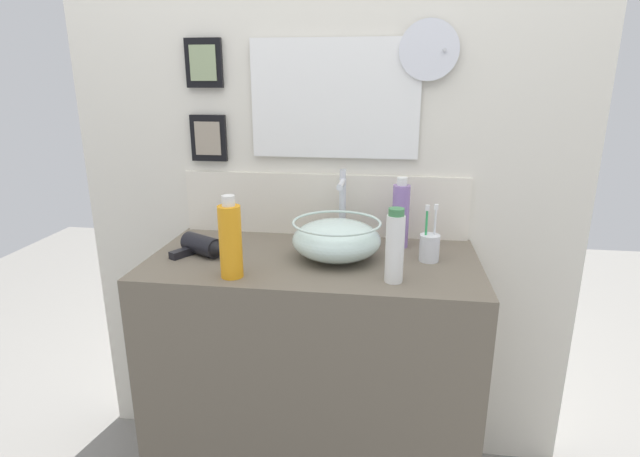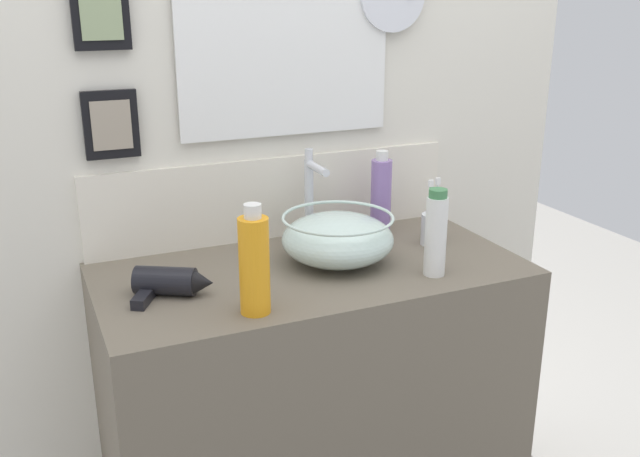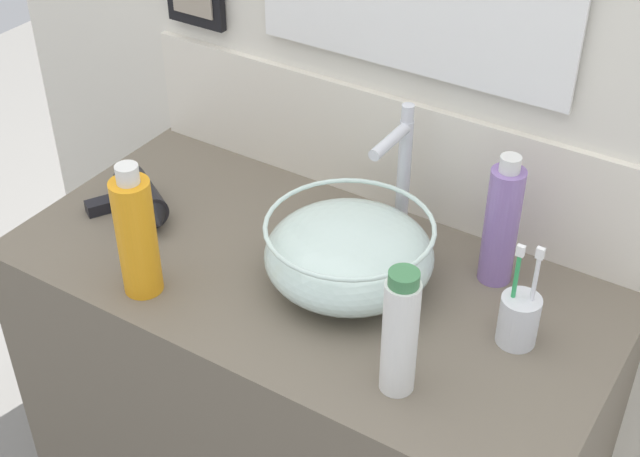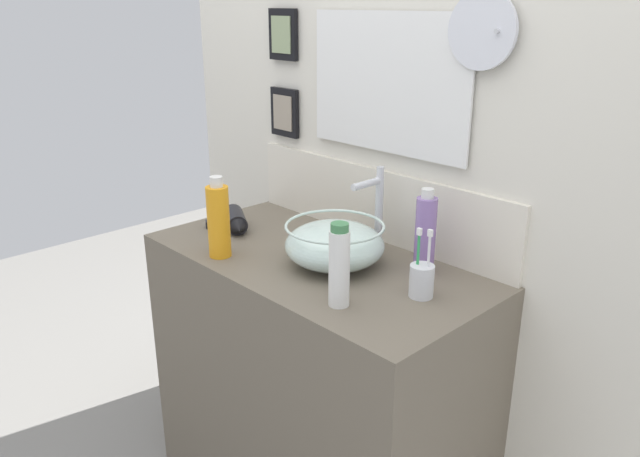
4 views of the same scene
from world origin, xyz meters
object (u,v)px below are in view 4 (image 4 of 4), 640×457
(toothbrush_cup, at_px, (422,280))
(hair_drier, at_px, (235,221))
(soap_dispenser, at_px, (339,266))
(spray_bottle, at_px, (425,234))
(faucet, at_px, (376,203))
(shampoo_bottle, at_px, (218,220))
(glass_bowl_sink, at_px, (335,244))

(toothbrush_cup, bearing_deg, hair_drier, -175.83)
(soap_dispenser, bearing_deg, spray_bottle, 86.40)
(faucet, bearing_deg, shampoo_bottle, -127.91)
(glass_bowl_sink, distance_m, faucet, 0.19)
(glass_bowl_sink, xyz_separation_m, toothbrush_cup, (0.29, 0.02, -0.02))
(faucet, xyz_separation_m, toothbrush_cup, (0.29, -0.15, -0.10))
(soap_dispenser, height_order, spray_bottle, spray_bottle)
(faucet, relative_size, hair_drier, 1.28)
(faucet, bearing_deg, glass_bowl_sink, -90.00)
(hair_drier, bearing_deg, shampoo_bottle, -47.51)
(shampoo_bottle, relative_size, spray_bottle, 1.01)
(toothbrush_cup, xyz_separation_m, spray_bottle, (-0.09, 0.13, 0.07))
(hair_drier, bearing_deg, glass_bowl_sink, 4.31)
(shampoo_bottle, bearing_deg, hair_drier, 132.49)
(glass_bowl_sink, relative_size, shampoo_bottle, 1.16)
(glass_bowl_sink, height_order, toothbrush_cup, toothbrush_cup)
(shampoo_bottle, bearing_deg, soap_dispenser, 3.47)
(hair_drier, bearing_deg, soap_dispenser, -12.21)
(hair_drier, relative_size, soap_dispenser, 0.93)
(shampoo_bottle, xyz_separation_m, spray_bottle, (0.48, 0.34, 0.00))
(toothbrush_cup, xyz_separation_m, soap_dispenser, (-0.11, -0.18, 0.06))
(toothbrush_cup, relative_size, shampoo_bottle, 0.76)
(glass_bowl_sink, xyz_separation_m, faucet, (0.00, 0.17, 0.08))
(shampoo_bottle, height_order, spray_bottle, shampoo_bottle)
(spray_bottle, bearing_deg, glass_bowl_sink, -143.61)
(glass_bowl_sink, relative_size, faucet, 1.10)
(faucet, xyz_separation_m, hair_drier, (-0.43, -0.20, -0.12))
(shampoo_bottle, bearing_deg, faucet, 52.09)
(glass_bowl_sink, xyz_separation_m, hair_drier, (-0.43, -0.03, -0.03))
(glass_bowl_sink, distance_m, toothbrush_cup, 0.29)
(glass_bowl_sink, bearing_deg, toothbrush_cup, 3.96)
(faucet, height_order, spray_bottle, faucet)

